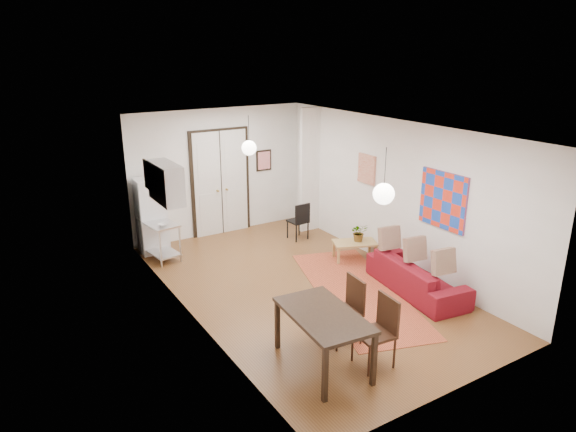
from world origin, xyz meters
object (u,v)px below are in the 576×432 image
sofa (417,276)px  dining_chair_near (339,304)px  dining_table (323,319)px  fridge (152,216)px  kitchen_counter (159,235)px  black_side_chair (296,217)px  coffee_table (355,244)px  dining_chair_far (370,324)px

sofa → dining_chair_near: (-2.13, -0.51, 0.27)m
sofa → dining_table: (-2.73, -0.96, 0.41)m
fridge → dining_table: 5.36m
kitchen_counter → dining_chair_near: (1.25, -4.44, 0.09)m
sofa → black_side_chair: (-0.35, 3.45, 0.20)m
kitchen_counter → fridge: size_ratio=0.68×
dining_table → sofa: bearing=19.3°
coffee_table → black_side_chair: 1.76m
coffee_table → dining_table: dining_table is taller
kitchen_counter → dining_chair_near: dining_chair_near is taller
kitchen_counter → fridge: bearing=82.0°
dining_chair_near → dining_chair_far: same height
sofa → dining_chair_near: bearing=111.4°
sofa → coffee_table: size_ratio=2.10×
fridge → dining_chair_near: bearing=-73.3°
sofa → dining_table: size_ratio=1.37×
coffee_table → dining_table: (-2.71, -2.69, 0.38)m
dining_chair_near → black_side_chair: 4.34m
dining_chair_near → dining_chair_far: size_ratio=1.00×
dining_chair_near → dining_chair_far: 0.70m
kitchen_counter → dining_chair_near: size_ratio=1.10×
dining_chair_far → black_side_chair: (1.78, 4.66, -0.07)m
sofa → dining_chair_far: (-2.13, -1.21, 0.27)m
dining_chair_far → black_side_chair: dining_chair_far is taller
coffee_table → kitchen_counter: 4.03m
fridge → dining_chair_far: size_ratio=1.61×
kitchen_counter → dining_chair_far: 5.29m
dining_chair_far → black_side_chair: size_ratio=1.15×
kitchen_counter → dining_chair_near: bearing=-82.2°
dining_chair_far → dining_table: bearing=-107.6°
dining_chair_near → coffee_table: bearing=141.7°
sofa → kitchen_counter: kitchen_counter is taller
coffee_table → dining_chair_far: size_ratio=0.99×
black_side_chair → sofa: bearing=91.6°
coffee_table → black_side_chair: bearing=101.1°
fridge → sofa: bearing=-50.0°
dining_table → dining_chair_near: bearing=36.9°
sofa → fridge: 5.54m
fridge → kitchen_counter: bearing=-87.8°
dining_table → dining_chair_near: 0.76m
sofa → black_side_chair: size_ratio=2.40×
kitchen_counter → black_side_chair: (3.03, -0.48, 0.01)m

